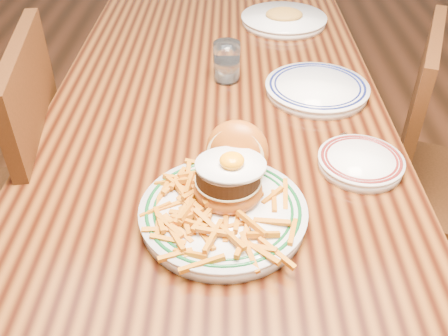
{
  "coord_description": "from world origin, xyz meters",
  "views": [
    {
      "loc": [
        0.03,
        -1.07,
        1.4
      ],
      "look_at": [
        0.02,
        -0.36,
        0.84
      ],
      "focal_mm": 40.0,
      "sensor_mm": 36.0,
      "label": 1
    }
  ],
  "objects_px": {
    "chair_left": "(8,205)",
    "side_plate": "(361,161)",
    "chair_right": "(443,176)",
    "table": "(217,139)",
    "main_plate": "(226,197)"
  },
  "relations": [
    {
      "from": "chair_left",
      "to": "side_plate",
      "type": "xyz_separation_m",
      "value": [
        0.86,
        -0.13,
        0.26
      ]
    },
    {
      "from": "table",
      "to": "chair_right",
      "type": "height_order",
      "value": "chair_right"
    },
    {
      "from": "chair_right",
      "to": "side_plate",
      "type": "bearing_deg",
      "value": 62.55
    },
    {
      "from": "chair_left",
      "to": "chair_right",
      "type": "height_order",
      "value": "chair_left"
    },
    {
      "from": "chair_right",
      "to": "main_plate",
      "type": "height_order",
      "value": "chair_right"
    },
    {
      "from": "chair_left",
      "to": "main_plate",
      "type": "xyz_separation_m",
      "value": [
        0.58,
        -0.28,
        0.28
      ]
    },
    {
      "from": "table",
      "to": "chair_left",
      "type": "relative_size",
      "value": 1.68
    },
    {
      "from": "chair_right",
      "to": "main_plate",
      "type": "bearing_deg",
      "value": 56.83
    },
    {
      "from": "main_plate",
      "to": "side_plate",
      "type": "relative_size",
      "value": 1.73
    },
    {
      "from": "chair_left",
      "to": "chair_right",
      "type": "distance_m",
      "value": 1.23
    },
    {
      "from": "chair_left",
      "to": "side_plate",
      "type": "relative_size",
      "value": 5.03
    },
    {
      "from": "side_plate",
      "to": "main_plate",
      "type": "bearing_deg",
      "value": -134.97
    },
    {
      "from": "main_plate",
      "to": "chair_left",
      "type": "bearing_deg",
      "value": 167.6
    },
    {
      "from": "chair_right",
      "to": "table",
      "type": "bearing_deg",
      "value": 27.94
    },
    {
      "from": "main_plate",
      "to": "side_plate",
      "type": "bearing_deg",
      "value": 40.51
    }
  ]
}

